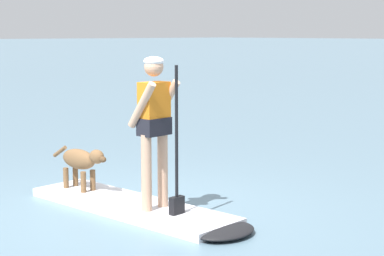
# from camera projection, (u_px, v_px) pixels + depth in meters

# --- Properties ---
(ground_plane) EXTENTS (400.00, 400.00, 0.00)m
(ground_plane) POSITION_uv_depth(u_px,v_px,m) (131.00, 210.00, 7.82)
(ground_plane) COLOR slate
(paddleboard) EXTENTS (3.25, 1.06, 0.10)m
(paddleboard) POSITION_uv_depth(u_px,v_px,m) (143.00, 209.00, 7.66)
(paddleboard) COLOR silver
(paddleboard) RESTS_ON ground_plane
(person_paddler) EXTENTS (0.63, 0.51, 1.75)m
(person_paddler) POSITION_uv_depth(u_px,v_px,m) (155.00, 121.00, 7.37)
(person_paddler) COLOR tan
(person_paddler) RESTS_ON paddleboard
(dog) EXTENTS (1.07, 0.28, 0.56)m
(dog) POSITION_uv_depth(u_px,v_px,m) (81.00, 161.00, 8.37)
(dog) COLOR brown
(dog) RESTS_ON paddleboard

